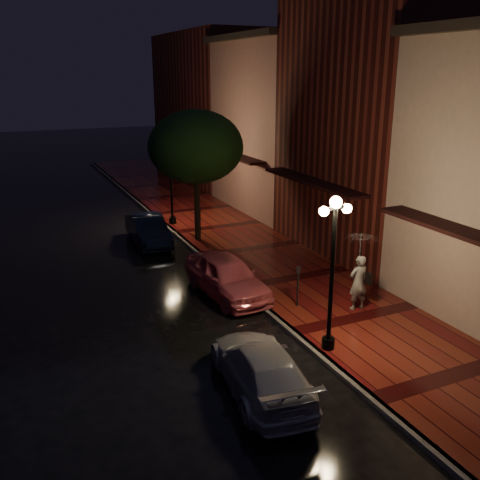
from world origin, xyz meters
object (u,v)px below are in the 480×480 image
pink_car (227,276)px  parking_meter (298,282)px  streetlamp_near (332,265)px  woman_with_umbrella (360,260)px  silver_car (261,368)px  street_tree (196,149)px  streetlamp_far (171,175)px  navy_car (148,230)px

pink_car → parking_meter: bearing=-56.3°
streetlamp_near → woman_with_umbrella: size_ratio=1.69×
silver_car → woman_with_umbrella: size_ratio=1.66×
street_tree → woman_with_umbrella: size_ratio=2.27×
silver_car → parking_meter: (3.17, 3.64, 0.37)m
street_tree → pink_car: (-1.21, -6.14, -3.53)m
streetlamp_far → navy_car: (-1.88, -2.30, -1.95)m
silver_car → parking_meter: parking_meter is taller
parking_meter → pink_car: bearing=146.0°
streetlamp_near → navy_car: bearing=99.1°
streetlamp_near → woman_with_umbrella: (2.28, 1.78, -0.76)m
streetlamp_far → navy_car: size_ratio=1.09×
silver_car → parking_meter: bearing=-123.5°
streetlamp_near → streetlamp_far: (0.00, 14.00, 0.00)m
pink_car → parking_meter: (1.60, -2.07, 0.27)m
streetlamp_far → navy_car: streetlamp_far is taller
pink_car → silver_car: pink_car is taller
street_tree → parking_meter: (0.39, -8.21, -3.26)m
navy_car → silver_car: (-0.65, -12.56, -0.04)m
street_tree → pink_car: size_ratio=1.39×
streetlamp_near → woman_with_umbrella: streetlamp_near is taller
street_tree → woman_with_umbrella: 9.74m
street_tree → silver_car: size_ratio=1.37×
pink_car → parking_meter: parking_meter is taller
streetlamp_far → street_tree: bearing=-85.1°
parking_meter → streetlamp_near: bearing=-84.8°
streetlamp_near → woman_with_umbrella: 2.99m
woman_with_umbrella → streetlamp_far: bearing=-79.9°
streetlamp_far → parking_meter: 11.35m
navy_car → woman_with_umbrella: bearing=-65.3°
navy_car → silver_car: 12.58m
navy_car → parking_meter: parking_meter is taller
streetlamp_far → navy_car: bearing=-129.2°
streetlamp_near → silver_car: bearing=-161.2°
streetlamp_far → pink_car: 9.39m
streetlamp_near → street_tree: size_ratio=0.74×
navy_car → silver_car: navy_car is taller
silver_car → woman_with_umbrella: bearing=-143.7°
streetlamp_near → streetlamp_far: same height
pink_car → navy_car: 6.91m
street_tree → navy_car: 4.24m
silver_car → pink_car: bearing=-97.9°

